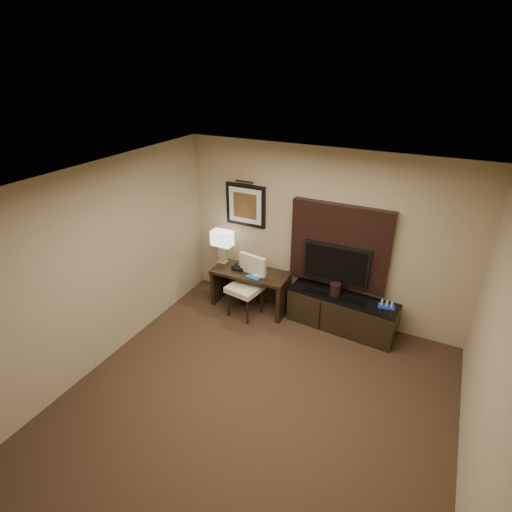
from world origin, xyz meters
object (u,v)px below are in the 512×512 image
Objects in this scene: desk at (251,289)px; table_lamp at (222,247)px; desk_phone at (239,267)px; minibar_tray at (387,305)px; ice_bucket at (335,289)px; desk_chair at (245,288)px; tv at (336,264)px; credenza at (341,312)px.

table_lamp is (-0.57, 0.10, 0.62)m from desk.
minibar_tray is at bearing -1.26° from desk_phone.
ice_bucket is 0.77m from minibar_tray.
table_lamp reaches higher than minibar_tray.
desk_chair is at bearing -165.81° from ice_bucket.
table_lamp is (-0.59, 0.33, 0.45)m from desk_chair.
desk_chair is at bearing -48.49° from desk_phone.
ice_bucket is 0.79× the size of minibar_tray.
desk_chair reaches higher than desk.
desk is at bearing -1.90° from desk_phone.
tv is 1.59m from desk_phone.
credenza is 1.65× the size of tv.
ice_bucket is (1.37, 0.35, 0.15)m from desk_chair.
desk_phone reaches higher than desk.
minibar_tray is at bearing 18.34° from desk_chair.
table_lamp is 3.05× the size of ice_bucket.
desk_phone is (-0.21, -0.01, 0.38)m from desk.
minibar_tray is at bearing -0.43° from ice_bucket.
desk_chair is 5.38× the size of desk_phone.
credenza is at bearing 1.89° from desk.
desk_chair is 5.53× the size of ice_bucket.
tv is (-0.20, 0.14, 0.74)m from credenza.
tv is at bearing 114.89° from ice_bucket.
credenza is 0.40m from ice_bucket.
minibar_tray is at bearing 0.14° from table_lamp.
desk_phone is 1.61m from ice_bucket.
table_lamp is (-2.10, -0.00, 0.67)m from credenza.
ice_bucket is (-0.14, 0.01, 0.38)m from credenza.
tv reaches higher than desk_phone.
tv is at bearing 4.35° from table_lamp.
table_lamp is at bearing -179.63° from ice_bucket.
credenza is 1.63× the size of desk_chair.
desk is at bearing -9.46° from table_lamp.
tv is 1.48m from desk_chair.
desk_phone is (-1.54, -0.25, -0.30)m from tv.
desk_chair reaches higher than desk_phone.
table_lamp is at bearing 159.96° from desk_chair.
ice_bucket is (1.60, 0.12, -0.06)m from desk_phone.
desk is 0.76× the size of credenza.
desk reaches higher than credenza.
table_lamp is 2.41× the size of minibar_tray.
desk is at bearing -177.29° from minibar_tray.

